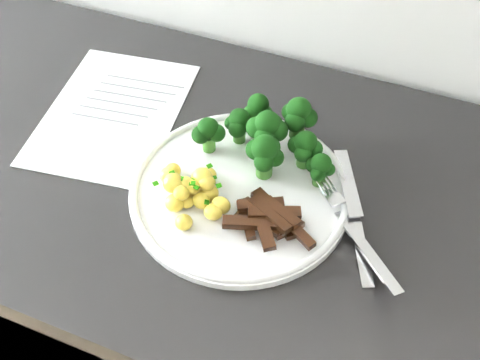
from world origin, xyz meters
TOP-DOWN VIEW (x-y plane):
  - counter at (0.06, 1.68)m, footprint 2.32×0.58m
  - recipe_paper at (-0.14, 1.74)m, footprint 0.24×0.31m
  - plate at (0.11, 1.67)m, footprint 0.30×0.30m
  - broccoli at (0.12, 1.74)m, footprint 0.21×0.13m
  - potatoes at (0.05, 1.63)m, footprint 0.11×0.11m
  - beef_strips at (0.16, 1.63)m, footprint 0.12×0.10m
  - fork at (0.27, 1.65)m, footprint 0.16×0.17m
  - knife at (0.27, 1.66)m, footprint 0.11×0.21m

SIDE VIEW (x-z plane):
  - counter at x=0.06m, z-range 0.00..0.87m
  - recipe_paper at x=-0.14m, z-range 0.87..0.87m
  - plate at x=0.11m, z-range 0.87..0.89m
  - knife at x=0.27m, z-range 0.87..0.89m
  - fork at x=0.27m, z-range 0.88..0.90m
  - beef_strips at x=0.16m, z-range 0.88..0.90m
  - potatoes at x=0.05m, z-range 0.87..0.92m
  - broccoli at x=0.12m, z-range 0.88..0.96m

